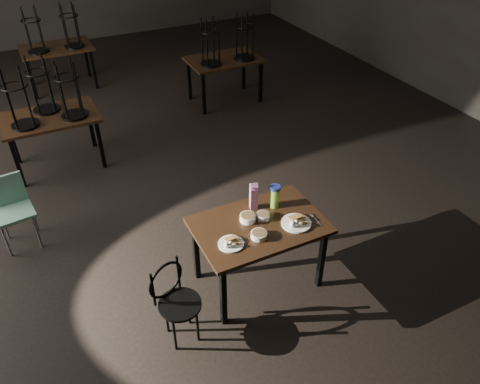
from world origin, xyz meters
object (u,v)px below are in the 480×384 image
school_chair (12,205)px  bentwood_chair (175,297)px  main_table (259,230)px  juice_carton (254,196)px  water_bottle (275,196)px

school_chair → bentwood_chair: bearing=-67.3°
school_chair → main_table: bearing=-47.0°
juice_carton → bentwood_chair: juice_carton is taller
main_table → juice_carton: size_ratio=4.17×
juice_carton → water_bottle: size_ratio=1.24×
juice_carton → school_chair: bearing=145.3°
main_table → school_chair: (-2.06, 1.71, -0.19)m
main_table → school_chair: 2.68m
main_table → juice_carton: (0.06, 0.24, 0.21)m
main_table → school_chair: size_ratio=1.50×
water_bottle → main_table: bearing=-146.0°
water_bottle → bentwood_chair: size_ratio=0.30×
bentwood_chair → school_chair: 2.24m
bentwood_chair → water_bottle: bearing=-2.4°
water_bottle → bentwood_chair: (-1.19, -0.41, -0.41)m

